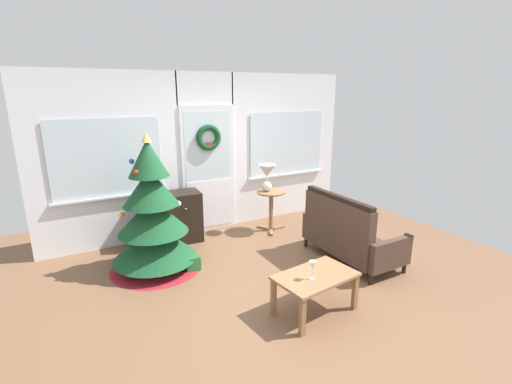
# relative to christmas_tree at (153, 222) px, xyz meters

# --- Properties ---
(ground_plane) EXTENTS (6.76, 6.76, 0.00)m
(ground_plane) POSITION_rel_christmas_tree_xyz_m (1.18, -1.06, -0.64)
(ground_plane) COLOR brown
(back_wall_with_door) EXTENTS (5.20, 0.19, 2.55)m
(back_wall_with_door) POSITION_rel_christmas_tree_xyz_m (1.18, 1.02, 0.64)
(back_wall_with_door) COLOR white
(back_wall_with_door) RESTS_ON ground
(christmas_tree) EXTENTS (1.18, 1.18, 1.79)m
(christmas_tree) POSITION_rel_christmas_tree_xyz_m (0.00, 0.00, 0.00)
(christmas_tree) COLOR #4C331E
(christmas_tree) RESTS_ON ground
(dresser_cabinet) EXTENTS (0.93, 0.49, 0.78)m
(dresser_cabinet) POSITION_rel_christmas_tree_xyz_m (0.44, 0.73, -0.25)
(dresser_cabinet) COLOR black
(dresser_cabinet) RESTS_ON ground
(settee_sofa) EXTENTS (0.72, 1.41, 0.96)m
(settee_sofa) POSITION_rel_christmas_tree_xyz_m (2.34, -1.06, -0.27)
(settee_sofa) COLOR black
(settee_sofa) RESTS_ON ground
(side_table) EXTENTS (0.50, 0.48, 0.68)m
(side_table) POSITION_rel_christmas_tree_xyz_m (2.02, 0.40, -0.16)
(side_table) COLOR #8E6642
(side_table) RESTS_ON ground
(table_lamp) EXTENTS (0.28, 0.28, 0.44)m
(table_lamp) POSITION_rel_christmas_tree_xyz_m (1.96, 0.44, 0.32)
(table_lamp) COLOR silver
(table_lamp) RESTS_ON side_table
(coffee_table) EXTENTS (0.89, 0.61, 0.43)m
(coffee_table) POSITION_rel_christmas_tree_xyz_m (1.21, -1.81, -0.28)
(coffee_table) COLOR #8E6642
(coffee_table) RESTS_ON ground
(wine_glass) EXTENTS (0.08, 0.08, 0.20)m
(wine_glass) POSITION_rel_christmas_tree_xyz_m (1.12, -1.86, -0.07)
(wine_glass) COLOR silver
(wine_glass) RESTS_ON coffee_table
(gift_box) EXTENTS (0.19, 0.17, 0.19)m
(gift_box) POSITION_rel_christmas_tree_xyz_m (0.40, -0.28, -0.55)
(gift_box) COLOR #266633
(gift_box) RESTS_ON ground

